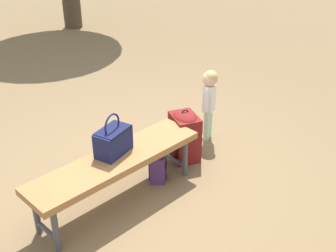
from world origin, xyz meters
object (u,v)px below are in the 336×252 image
handbag (113,140)px  backpack_large (184,134)px  child_standing (209,95)px  park_bench (116,163)px  backpack_small (158,165)px

handbag → backpack_large: bearing=6.8°
handbag → child_standing: (1.34, 0.24, -0.05)m
park_bench → backpack_large: 0.93m
park_bench → backpack_small: size_ratio=5.19×
park_bench → handbag: size_ratio=4.44×
park_bench → backpack_large: backpack_large is taller
park_bench → handbag: handbag is taller
park_bench → backpack_large: size_ratio=3.00×
child_standing → backpack_small: 1.01m
backpack_large → backpack_small: (-0.45, -0.14, -0.11)m
backpack_large → backpack_small: 0.48m
child_standing → backpack_small: (-0.90, -0.27, -0.37)m
child_standing → park_bench: bearing=-167.2°
handbag → backpack_small: 0.61m
backpack_large → park_bench: bearing=-169.0°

